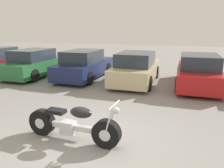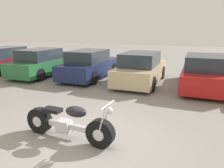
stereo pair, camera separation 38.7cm
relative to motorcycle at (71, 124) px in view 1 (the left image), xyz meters
The scene contains 6 objects.
ground_plane 0.58m from the motorcycle, 14.35° to the left, with size 60.00×60.00×0.00m, color gray.
motorcycle is the anchor object (origin of this frame).
parked_car_green 7.79m from the motorcycle, 132.26° to the left, with size 1.80×4.21×1.46m.
parked_car_navy 6.58m from the motorcycle, 112.20° to the left, with size 1.80×4.21×1.46m.
parked_car_champagne 5.97m from the motorcycle, 87.44° to the left, with size 1.80×4.21×1.46m.
parked_car_red 6.70m from the motorcycle, 63.21° to the left, with size 1.80×4.21×1.46m.
Camera 1 is at (1.90, -4.21, 2.52)m, focal length 35.00 mm.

